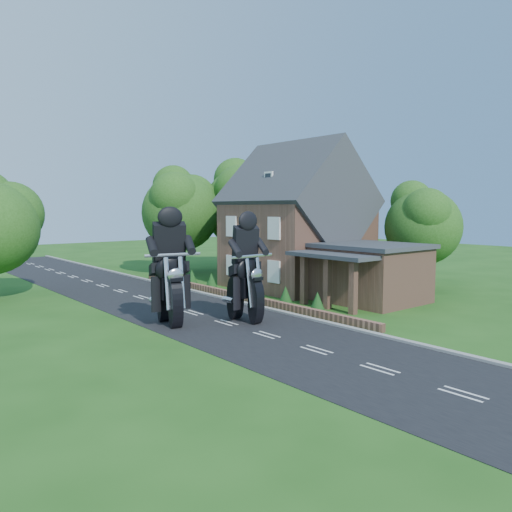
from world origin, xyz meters
TOP-DOWN VIEW (x-y plane):
  - ground at (0.00, 0.00)m, footprint 120.00×120.00m
  - road at (0.00, 0.00)m, footprint 7.00×80.00m
  - kerb at (3.65, 0.00)m, footprint 0.30×80.00m
  - garden_wall at (4.30, 5.00)m, footprint 0.30×22.00m
  - house at (10.49, 6.00)m, footprint 9.54×8.64m
  - annex at (9.87, -0.80)m, footprint 7.05×5.94m
  - tree_annex_side at (17.13, 0.10)m, footprint 5.64×5.20m
  - tree_house_right at (16.65, 8.62)m, footprint 6.51×6.00m
  - tree_behind_house at (14.18, 16.14)m, footprint 7.81×7.20m
  - tree_behind_left at (8.16, 17.13)m, footprint 6.94×6.40m
  - shrub_a at (5.30, -1.00)m, footprint 0.90×0.90m
  - shrub_b at (5.30, 1.50)m, footprint 0.90×0.90m
  - shrub_c at (5.30, 4.00)m, footprint 0.90×0.90m
  - shrub_d at (5.30, 9.00)m, footprint 0.90×0.90m
  - shrub_e at (5.30, 11.50)m, footprint 0.90×0.90m
  - shrub_f at (5.30, 14.00)m, footprint 0.90×0.90m
  - motorcycle_lead at (0.88, -0.40)m, footprint 0.56×1.76m
  - motorcycle_follow at (-2.29, 1.33)m, footprint 0.78×1.86m

SIDE VIEW (x-z plane):
  - ground at x=0.00m, z-range 0.00..0.00m
  - road at x=0.00m, z-range 0.00..0.02m
  - kerb at x=3.65m, z-range 0.00..0.12m
  - garden_wall at x=4.30m, z-range 0.00..0.40m
  - shrub_a at x=5.30m, z-range 0.00..1.10m
  - shrub_b at x=5.30m, z-range 0.00..1.10m
  - shrub_c at x=5.30m, z-range 0.00..1.10m
  - shrub_d at x=5.30m, z-range 0.00..1.10m
  - shrub_e at x=5.30m, z-range 0.00..1.10m
  - shrub_f at x=5.30m, z-range 0.00..1.10m
  - motorcycle_lead at x=0.88m, z-range 0.00..1.61m
  - motorcycle_follow at x=-2.29m, z-range 0.00..1.68m
  - annex at x=9.87m, z-range 0.05..3.49m
  - house at x=10.49m, z-range -0.78..9.46m
  - tree_annex_side at x=17.13m, z-range 0.95..8.43m
  - tree_house_right at x=16.65m, z-range 0.99..9.39m
  - tree_behind_left at x=8.16m, z-range 1.15..10.31m
  - tree_behind_house at x=14.18m, z-range 1.19..11.27m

